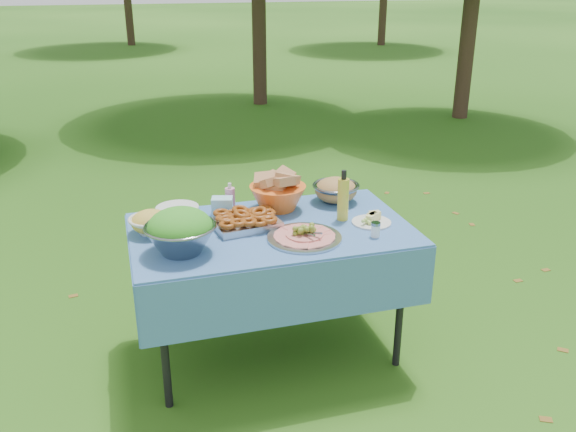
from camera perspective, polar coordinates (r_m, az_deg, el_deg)
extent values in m
plane|color=#13380A|center=(3.58, -1.45, -12.42)|extent=(80.00, 80.00, 0.00)
cube|color=#78AAE6|center=(3.38, -1.51, -7.09)|extent=(1.46, 0.86, 0.76)
cylinder|color=silver|center=(3.40, -10.30, 0.40)|extent=(0.25, 0.25, 0.06)
cube|color=#9DDBF2|center=(3.38, -6.17, 0.88)|extent=(0.13, 0.11, 0.10)
cylinder|color=pink|center=(3.45, -5.44, 1.83)|extent=(0.06, 0.06, 0.16)
cube|color=#B4B3B8|center=(3.21, -3.95, -0.40)|extent=(0.37, 0.28, 0.08)
cylinder|color=#AAAEB1|center=(3.07, 1.55, -1.41)|extent=(0.44, 0.44, 0.09)
cylinder|color=gold|center=(3.29, 5.19, 1.94)|extent=(0.07, 0.07, 0.28)
cylinder|color=silver|center=(3.29, 7.83, -0.20)|extent=(0.25, 0.25, 0.06)
cylinder|color=white|center=(3.13, 8.19, -1.26)|extent=(0.05, 0.05, 0.08)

